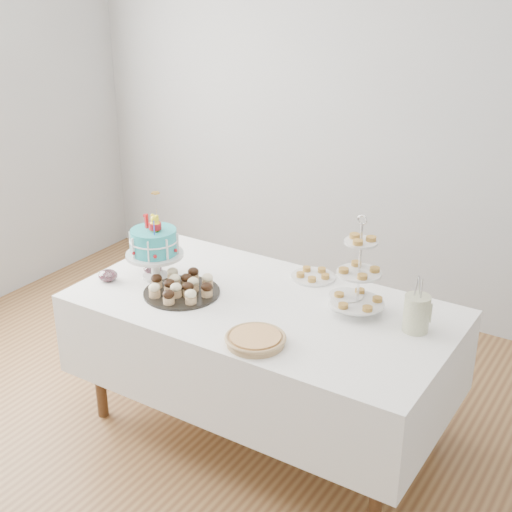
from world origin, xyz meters
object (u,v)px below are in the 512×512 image
Objects in this scene: table at (262,342)px; utensil_pitcher at (417,312)px; tiered_stand at (359,273)px; jam_bowl_a at (108,276)px; birthday_cake at (155,256)px; pie at (255,339)px; cupcake_tray at (181,286)px; plate_stack at (346,301)px; pastry_plate at (313,275)px; jam_bowl_b at (153,268)px.

utensil_pitcher is (0.75, 0.15, 0.32)m from table.
tiered_stand is 1.35m from jam_bowl_a.
birthday_cake is 1.41m from utensil_pitcher.
jam_bowl_a is (-1.03, 0.14, 0.00)m from pie.
plate_stack is (0.78, 0.32, -0.01)m from cupcake_tray.
table is 0.83m from utensil_pitcher.
birthday_cake is 0.86m from pastry_plate.
jam_bowl_b is (-1.14, -0.17, -0.18)m from tiered_stand.
tiered_stand is (0.44, 0.16, 0.44)m from table.
table is 11.30× the size of plate_stack.
jam_bowl_b reaches higher than table.
table is at bearing -178.71° from utensil_pitcher.
pastry_plate is 1.10m from jam_bowl_a.
table is 0.74m from jam_bowl_b.
table is 7.05× the size of utensil_pitcher.
table is 18.91× the size of jam_bowl_b.
utensil_pitcher reaches higher than pastry_plate.
tiered_stand is at bearing 16.33° from jam_bowl_a.
pastry_plate is at bearing 98.30° from pie.
cupcake_tray is at bearing -132.27° from pastry_plate.
pie is 0.95m from jam_bowl_b.
table is 18.81× the size of jam_bowl_a.
pastry_plate is (-0.29, 0.21, -0.02)m from plate_stack.
utensil_pitcher is (0.38, -0.04, 0.06)m from plate_stack.
jam_bowl_a reaches higher than pastry_plate.
plate_stack reaches higher than pastry_plate.
table is at bearing -152.61° from plate_stack.
table is 7.92× the size of pastry_plate.
pastry_plate is (0.48, 0.53, -0.03)m from cupcake_tray.
table is 0.47m from pastry_plate.
tiered_stand is at bearing 63.35° from pie.
tiered_stand is at bearing 19.62° from table.
tiered_stand reaches higher than jam_bowl_b.
tiered_stand reaches higher than utensil_pitcher.
pie is 2.75× the size of jam_bowl_a.
tiered_stand is 5.01× the size of jam_bowl_a.
tiered_stand is 1.17m from jam_bowl_b.
jam_bowl_a is (-1.21, -0.41, -0.00)m from plate_stack.
table is 0.65m from tiered_stand.
table is 0.74m from birthday_cake.
pastry_plate is at bearing 28.23° from jam_bowl_b.
plate_stack is at bearing 163.56° from utensil_pitcher.
utensil_pitcher is (1.59, 0.36, 0.07)m from jam_bowl_a.
table is 4.84× the size of cupcake_tray.
plate_stack is (1.01, 0.24, -0.10)m from birthday_cake.
table is at bearing 14.53° from jam_bowl_a.
pastry_plate is at bearing 34.03° from jam_bowl_a.
utensil_pitcher is (1.39, 0.20, -0.03)m from birthday_cake.
jam_bowl_b is (-0.70, -0.02, 0.26)m from table.
birthday_cake is 4.69× the size of jam_bowl_b.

